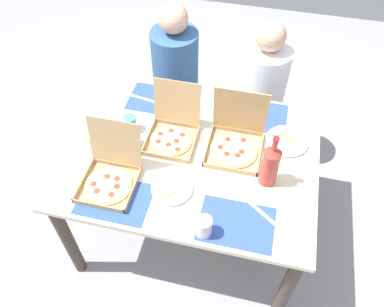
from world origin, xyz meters
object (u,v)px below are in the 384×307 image
object	(u,v)px
plate_near_left	(287,141)
cup_spare	(130,123)
cup_clear_right	(129,138)
condiment_bowl	(173,104)
plate_far_right	(99,144)
pizza_box_corner_left	(235,142)
plate_near_right	(171,189)
pizza_box_edge_far	(172,132)
cup_red	(204,227)
soda_bottle	(270,165)
pizza_box_corner_right	(110,176)
diner_left_seat	(176,87)
diner_right_seat	(259,102)

from	to	relation	value
plate_near_left	cup_spare	distance (m)	0.89
cup_clear_right	condiment_bowl	size ratio (longest dim) A/B	1.45
plate_far_right	cup_clear_right	distance (m)	0.17
pizza_box_corner_left	plate_near_right	bearing A→B (deg)	-126.81
pizza_box_edge_far	condiment_bowl	bearing A→B (deg)	104.23
plate_near_right	cup_spare	distance (m)	0.49
plate_far_right	cup_spare	xyz separation A→B (m)	(0.13, 0.16, 0.04)
pizza_box_corner_left	cup_red	size ratio (longest dim) A/B	3.05
soda_bottle	condiment_bowl	size ratio (longest dim) A/B	4.35
pizza_box_corner_right	cup_clear_right	distance (m)	0.26
pizza_box_corner_left	diner_left_seat	distance (m)	0.91
condiment_bowl	cup_red	bearing A→B (deg)	-65.58
diner_right_seat	plate_near_left	bearing A→B (deg)	-71.94
pizza_box_corner_left	condiment_bowl	bearing A→B (deg)	149.85
condiment_bowl	cup_clear_right	bearing A→B (deg)	-113.83
plate_near_left	cup_spare	size ratio (longest dim) A/B	2.48
soda_bottle	diner_left_seat	bearing A→B (deg)	129.44
plate_near_right	cup_clear_right	distance (m)	0.39
cup_spare	condiment_bowl	bearing A→B (deg)	52.20
cup_spare	cup_clear_right	size ratio (longest dim) A/B	0.89
plate_near_left	soda_bottle	distance (m)	0.33
pizza_box_edge_far	condiment_bowl	xyz separation A→B (m)	(-0.06, 0.25, -0.02)
pizza_box_edge_far	cup_clear_right	world-z (taller)	pizza_box_edge_far
plate_far_right	cup_red	size ratio (longest dim) A/B	2.04
plate_near_right	plate_far_right	xyz separation A→B (m)	(-0.47, 0.20, 0.00)
cup_clear_right	pizza_box_corner_left	bearing A→B (deg)	11.00
pizza_box_corner_right	plate_near_right	size ratio (longest dim) A/B	1.52
plate_near_right	cup_red	size ratio (longest dim) A/B	1.95
soda_bottle	condiment_bowl	distance (m)	0.76
cup_red	diner_right_seat	xyz separation A→B (m)	(0.14, 1.25, -0.30)
cup_clear_right	pizza_box_corner_right	bearing A→B (deg)	-91.90
cup_clear_right	condiment_bowl	world-z (taller)	cup_clear_right
pizza_box_corner_left	cup_spare	size ratio (longest dim) A/B	3.46
diner_right_seat	plate_far_right	bearing A→B (deg)	-134.01
diner_right_seat	pizza_box_corner_left	bearing A→B (deg)	-97.16
cup_red	plate_near_right	bearing A→B (deg)	136.30
pizza_box_corner_left	condiment_bowl	size ratio (longest dim) A/B	4.44
pizza_box_corner_left	diner_left_seat	size ratio (longest dim) A/B	0.28
plate_near_right	cup_red	world-z (taller)	cup_red
plate_near_right	soda_bottle	size ratio (longest dim) A/B	0.65
plate_far_right	condiment_bowl	size ratio (longest dim) A/B	2.98
condiment_bowl	pizza_box_corner_right	bearing A→B (deg)	-104.96
pizza_box_corner_left	soda_bottle	world-z (taller)	pizza_box_corner_left
plate_far_right	cup_clear_right	world-z (taller)	cup_clear_right
diner_left_seat	plate_near_right	bearing A→B (deg)	-76.04
diner_left_seat	diner_right_seat	distance (m)	0.61
plate_near_right	soda_bottle	world-z (taller)	soda_bottle
pizza_box_corner_right	cup_spare	bearing A→B (deg)	93.17
diner_right_seat	plate_near_right	bearing A→B (deg)	-108.58
plate_near_right	cup_red	distance (m)	0.29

